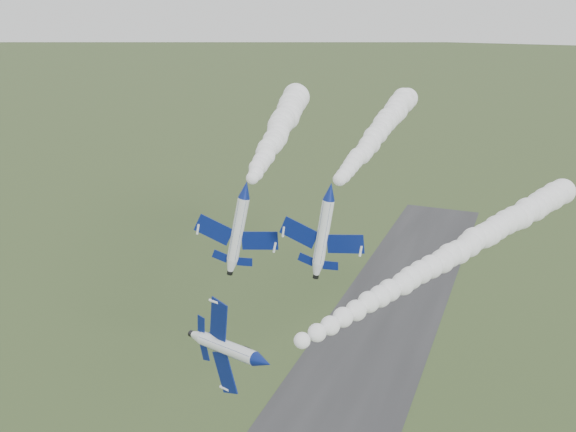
% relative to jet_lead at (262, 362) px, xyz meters
% --- Properties ---
extents(jet_lead, '(7.42, 12.55, 10.76)m').
position_rel_jet_lead_xyz_m(jet_lead, '(0.00, 0.00, 0.00)').
color(jet_lead, white).
extents(smoke_trail_jet_lead, '(31.01, 66.18, 4.51)m').
position_rel_jet_lead_xyz_m(smoke_trail_jet_lead, '(15.15, 35.37, 1.36)').
color(smoke_trail_jet_lead, white).
extents(jet_pair_left, '(11.35, 13.52, 3.86)m').
position_rel_jet_lead_xyz_m(jet_pair_left, '(-11.63, 21.31, 10.87)').
color(jet_pair_left, white).
extents(smoke_trail_jet_pair_left, '(19.76, 57.34, 5.48)m').
position_rel_jet_lead_xyz_m(smoke_trail_jet_pair_left, '(-19.60, 52.54, 12.62)').
color(smoke_trail_jet_pair_left, white).
extents(jet_pair_right, '(10.91, 13.17, 3.42)m').
position_rel_jet_lead_xyz_m(jet_pair_right, '(0.02, 20.97, 12.00)').
color(jet_pair_right, white).
extents(smoke_trail_jet_pair_right, '(8.70, 61.45, 4.50)m').
position_rel_jet_lead_xyz_m(smoke_trail_jet_pair_right, '(-2.05, 55.15, 13.30)').
color(smoke_trail_jet_pair_right, white).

